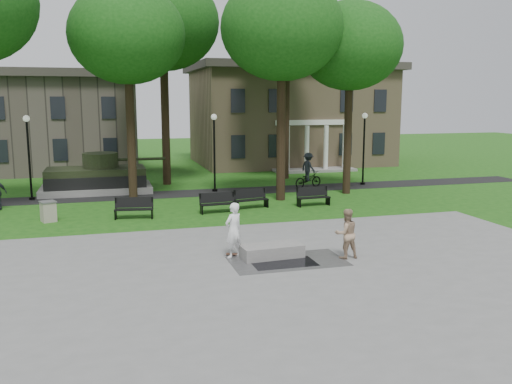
% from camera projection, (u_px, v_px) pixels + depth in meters
% --- Properties ---
extents(ground, '(120.00, 120.00, 0.00)m').
position_uv_depth(ground, '(264.00, 242.00, 21.50)').
color(ground, '#184911').
rests_on(ground, ground).
extents(plaza, '(22.00, 16.00, 0.02)m').
position_uv_depth(plaza, '(310.00, 281.00, 16.76)').
color(plaza, gray).
rests_on(plaza, ground).
extents(footpath, '(44.00, 2.60, 0.01)m').
position_uv_depth(footpath, '(208.00, 192.00, 32.89)').
color(footpath, black).
rests_on(footpath, ground).
extents(building_right, '(17.00, 12.00, 8.60)m').
position_uv_depth(building_right, '(289.00, 114.00, 48.12)').
color(building_right, '#9E8460').
rests_on(building_right, ground).
extents(building_left, '(15.00, 10.00, 7.20)m').
position_uv_depth(building_left, '(37.00, 125.00, 43.11)').
color(building_left, '#4C443D').
rests_on(building_left, ground).
extents(tree_1, '(6.20, 6.20, 11.63)m').
position_uv_depth(tree_1, '(127.00, 35.00, 28.76)').
color(tree_1, black).
rests_on(tree_1, ground).
extents(tree_2, '(6.60, 6.60, 12.16)m').
position_uv_depth(tree_2, '(282.00, 29.00, 28.94)').
color(tree_2, black).
rests_on(tree_2, ground).
extents(tree_3, '(6.00, 6.00, 11.19)m').
position_uv_depth(tree_3, '(350.00, 47.00, 31.22)').
color(tree_3, black).
rests_on(tree_3, ground).
extents(tree_4, '(7.20, 7.20, 13.50)m').
position_uv_depth(tree_4, '(163.00, 23.00, 34.41)').
color(tree_4, black).
rests_on(tree_4, ground).
extents(tree_5, '(6.40, 6.40, 12.44)m').
position_uv_depth(tree_5, '(286.00, 40.00, 37.28)').
color(tree_5, black).
rests_on(tree_5, ground).
extents(lamp_left, '(0.36, 0.36, 4.73)m').
position_uv_depth(lamp_left, '(29.00, 150.00, 30.03)').
color(lamp_left, black).
rests_on(lamp_left, ground).
extents(lamp_mid, '(0.36, 0.36, 4.73)m').
position_uv_depth(lamp_mid, '(214.00, 146.00, 32.84)').
color(lamp_mid, black).
rests_on(lamp_mid, ground).
extents(lamp_right, '(0.36, 0.36, 4.73)m').
position_uv_depth(lamp_right, '(364.00, 143.00, 35.51)').
color(lamp_right, black).
rests_on(lamp_right, ground).
extents(tank_monument, '(7.45, 3.40, 2.40)m').
position_uv_depth(tank_monument, '(97.00, 178.00, 32.92)').
color(tank_monument, gray).
rests_on(tank_monument, ground).
extents(puddle, '(2.20, 1.20, 0.00)m').
position_uv_depth(puddle, '(284.00, 263.00, 18.58)').
color(puddle, black).
rests_on(puddle, plaza).
extents(concrete_block, '(2.27, 1.15, 0.45)m').
position_uv_depth(concrete_block, '(271.00, 251.00, 19.30)').
color(concrete_block, gray).
rests_on(concrete_block, plaza).
extents(skateboard, '(0.80, 0.45, 0.07)m').
position_uv_depth(skateboard, '(237.00, 255.00, 19.47)').
color(skateboard, brown).
rests_on(skateboard, plaza).
extents(skateboarder, '(0.86, 0.77, 1.98)m').
position_uv_depth(skateboarder, '(234.00, 230.00, 19.13)').
color(skateboarder, white).
rests_on(skateboarder, plaza).
extents(friend_watching, '(0.87, 0.69, 1.78)m').
position_uv_depth(friend_watching, '(346.00, 234.00, 19.08)').
color(friend_watching, tan).
rests_on(friend_watching, plaza).
extents(cyclist, '(2.18, 1.36, 2.25)m').
position_uv_depth(cyclist, '(308.00, 173.00, 34.58)').
color(cyclist, black).
rests_on(cyclist, ground).
extents(park_bench_0, '(1.85, 0.81, 1.00)m').
position_uv_depth(park_bench_0, '(134.00, 208.00, 25.64)').
color(park_bench_0, black).
rests_on(park_bench_0, ground).
extents(park_bench_1, '(1.83, 0.64, 1.00)m').
position_uv_depth(park_bench_1, '(218.00, 202.00, 26.95)').
color(park_bench_1, black).
rests_on(park_bench_1, ground).
extents(park_bench_2, '(1.85, 0.84, 1.00)m').
position_uv_depth(park_bench_2, '(251.00, 198.00, 28.07)').
color(park_bench_2, black).
rests_on(park_bench_2, ground).
extents(park_bench_3, '(1.83, 0.64, 1.00)m').
position_uv_depth(park_bench_3, '(313.00, 196.00, 28.76)').
color(park_bench_3, black).
rests_on(park_bench_3, ground).
extents(trash_bin, '(0.85, 0.85, 0.96)m').
position_uv_depth(trash_bin, '(48.00, 211.00, 24.98)').
color(trash_bin, gray).
rests_on(trash_bin, ground).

